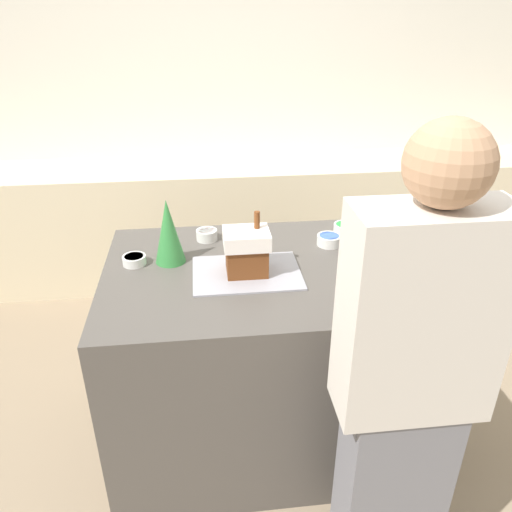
{
  "coord_description": "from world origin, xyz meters",
  "views": [
    {
      "loc": [
        -0.26,
        -1.89,
        1.97
      ],
      "look_at": [
        -0.04,
        0.0,
        1.0
      ],
      "focal_mm": 35.0,
      "sensor_mm": 36.0,
      "label": 1
    }
  ],
  "objects_px": {
    "candy_bowl_near_tray_left": "(134,260)",
    "candy_bowl_beside_tree": "(329,240)",
    "decorative_tree": "(168,231)",
    "gingerbread_house": "(247,251)",
    "candy_bowl_far_right": "(345,227)",
    "person": "(407,389)",
    "candy_bowl_near_tray_right": "(207,234)",
    "baking_tray": "(247,273)"
  },
  "relations": [
    {
      "from": "decorative_tree",
      "to": "candy_bowl_near_tray_left",
      "type": "height_order",
      "value": "decorative_tree"
    },
    {
      "from": "gingerbread_house",
      "to": "person",
      "type": "relative_size",
      "value": 0.15
    },
    {
      "from": "candy_bowl_near_tray_right",
      "to": "candy_bowl_beside_tree",
      "type": "relative_size",
      "value": 0.89
    },
    {
      "from": "decorative_tree",
      "to": "candy_bowl_near_tray_right",
      "type": "relative_size",
      "value": 2.87
    },
    {
      "from": "gingerbread_house",
      "to": "candy_bowl_beside_tree",
      "type": "bearing_deg",
      "value": 29.55
    },
    {
      "from": "gingerbread_house",
      "to": "candy_bowl_near_tray_right",
      "type": "xyz_separation_m",
      "value": [
        -0.16,
        0.36,
        -0.08
      ]
    },
    {
      "from": "candy_bowl_near_tray_left",
      "to": "gingerbread_house",
      "type": "bearing_deg",
      "value": -16.34
    },
    {
      "from": "gingerbread_house",
      "to": "candy_bowl_far_right",
      "type": "bearing_deg",
      "value": 35.24
    },
    {
      "from": "baking_tray",
      "to": "candy_bowl_far_right",
      "type": "bearing_deg",
      "value": 35.23
    },
    {
      "from": "gingerbread_house",
      "to": "person",
      "type": "height_order",
      "value": "person"
    },
    {
      "from": "candy_bowl_far_right",
      "to": "candy_bowl_near_tray_right",
      "type": "height_order",
      "value": "candy_bowl_near_tray_right"
    },
    {
      "from": "gingerbread_house",
      "to": "decorative_tree",
      "type": "height_order",
      "value": "decorative_tree"
    },
    {
      "from": "candy_bowl_far_right",
      "to": "candy_bowl_near_tray_left",
      "type": "distance_m",
      "value": 1.05
    },
    {
      "from": "baking_tray",
      "to": "candy_bowl_near_tray_right",
      "type": "height_order",
      "value": "candy_bowl_near_tray_right"
    },
    {
      "from": "decorative_tree",
      "to": "candy_bowl_far_right",
      "type": "relative_size",
      "value": 2.47
    },
    {
      "from": "candy_bowl_near_tray_left",
      "to": "person",
      "type": "bearing_deg",
      "value": -43.33
    },
    {
      "from": "baking_tray",
      "to": "person",
      "type": "relative_size",
      "value": 0.26
    },
    {
      "from": "gingerbread_house",
      "to": "candy_bowl_far_right",
      "type": "xyz_separation_m",
      "value": [
        0.54,
        0.38,
        -0.09
      ]
    },
    {
      "from": "candy_bowl_far_right",
      "to": "decorative_tree",
      "type": "bearing_deg",
      "value": -165.21
    },
    {
      "from": "decorative_tree",
      "to": "gingerbread_house",
      "type": "bearing_deg",
      "value": -24.93
    },
    {
      "from": "decorative_tree",
      "to": "candy_bowl_near_tray_left",
      "type": "relative_size",
      "value": 2.85
    },
    {
      "from": "gingerbread_house",
      "to": "candy_bowl_near_tray_right",
      "type": "relative_size",
      "value": 2.6
    },
    {
      "from": "candy_bowl_beside_tree",
      "to": "decorative_tree",
      "type": "bearing_deg",
      "value": -173.51
    },
    {
      "from": "candy_bowl_beside_tree",
      "to": "person",
      "type": "distance_m",
      "value": 0.96
    },
    {
      "from": "candy_bowl_near_tray_left",
      "to": "candy_bowl_beside_tree",
      "type": "relative_size",
      "value": 0.89
    },
    {
      "from": "person",
      "to": "candy_bowl_near_tray_right",
      "type": "bearing_deg",
      "value": 118.65
    },
    {
      "from": "person",
      "to": "candy_bowl_beside_tree",
      "type": "bearing_deg",
      "value": 90.85
    },
    {
      "from": "candy_bowl_far_right",
      "to": "candy_bowl_near_tray_right",
      "type": "distance_m",
      "value": 0.7
    },
    {
      "from": "gingerbread_house",
      "to": "candy_bowl_near_tray_left",
      "type": "bearing_deg",
      "value": 163.66
    },
    {
      "from": "candy_bowl_far_right",
      "to": "person",
      "type": "distance_m",
      "value": 1.11
    },
    {
      "from": "candy_bowl_near_tray_right",
      "to": "person",
      "type": "relative_size",
      "value": 0.06
    },
    {
      "from": "gingerbread_house",
      "to": "candy_bowl_near_tray_left",
      "type": "xyz_separation_m",
      "value": [
        -0.48,
        0.14,
        -0.09
      ]
    },
    {
      "from": "gingerbread_house",
      "to": "candy_bowl_near_tray_right",
      "type": "distance_m",
      "value": 0.4
    },
    {
      "from": "candy_bowl_far_right",
      "to": "candy_bowl_beside_tree",
      "type": "height_order",
      "value": "candy_bowl_beside_tree"
    },
    {
      "from": "decorative_tree",
      "to": "candy_bowl_far_right",
      "type": "distance_m",
      "value": 0.9
    },
    {
      "from": "baking_tray",
      "to": "candy_bowl_beside_tree",
      "type": "bearing_deg",
      "value": 29.55
    },
    {
      "from": "baking_tray",
      "to": "candy_bowl_near_tray_left",
      "type": "height_order",
      "value": "candy_bowl_near_tray_left"
    },
    {
      "from": "baking_tray",
      "to": "candy_bowl_near_tray_left",
      "type": "distance_m",
      "value": 0.5
    },
    {
      "from": "candy_bowl_beside_tree",
      "to": "candy_bowl_far_right",
      "type": "bearing_deg",
      "value": 49.92
    },
    {
      "from": "gingerbread_house",
      "to": "decorative_tree",
      "type": "xyz_separation_m",
      "value": [
        -0.33,
        0.15,
        0.04
      ]
    },
    {
      "from": "candy_bowl_far_right",
      "to": "candy_bowl_near_tray_left",
      "type": "bearing_deg",
      "value": -166.91
    },
    {
      "from": "candy_bowl_near_tray_left",
      "to": "candy_bowl_near_tray_right",
      "type": "distance_m",
      "value": 0.39
    }
  ]
}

